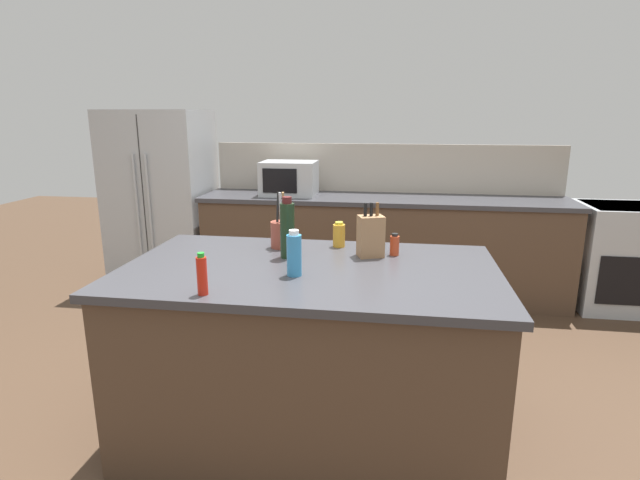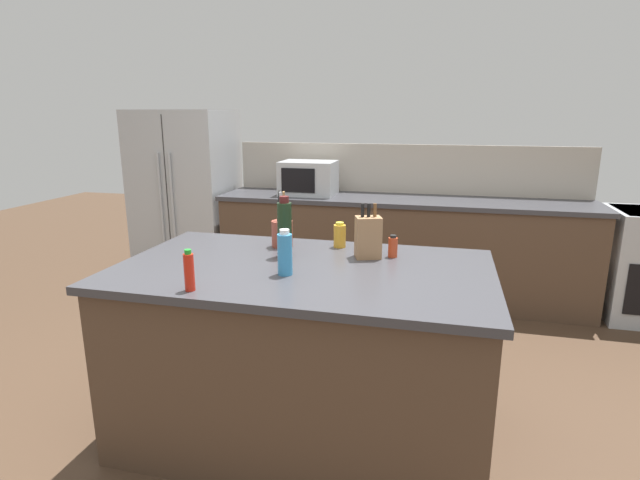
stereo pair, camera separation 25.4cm
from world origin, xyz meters
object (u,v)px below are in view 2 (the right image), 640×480
Objects in this scene: honey_jar at (340,235)px; dish_soap_bottle at (285,253)px; refrigerator at (187,197)px; spice_jar_paprika at (393,247)px; microwave at (308,178)px; knife_block at (368,237)px; hot_sauce_bottle at (189,271)px; wine_bottle at (285,228)px; utensil_crock at (282,233)px.

dish_soap_bottle is at bearing -104.89° from honey_jar.
refrigerator is 7.80× the size of dish_soap_bottle.
honey_jar is at bearing 157.51° from spice_jar_paprika.
microwave is 3.47× the size of honey_jar.
dish_soap_bottle is at bearing -77.27° from microwave.
dish_soap_bottle is at bearing -151.56° from knife_block.
knife_block is 0.96m from hot_sauce_bottle.
wine_bottle reaches higher than dish_soap_bottle.
spice_jar_paprika is (2.29, -1.97, 0.14)m from refrigerator.
knife_block is at bearing 48.50° from dish_soap_bottle.
spice_jar_paprika is at bearing 12.85° from wine_bottle.
wine_bottle is 0.58m from spice_jar_paprika.
hot_sauce_bottle is (0.20, -2.65, -0.07)m from microwave.
hot_sauce_bottle is (1.50, -2.70, 0.17)m from refrigerator.
knife_block is 0.26m from honey_jar.
refrigerator is at bearing 130.98° from utensil_crock.
utensil_crock is at bearing 109.81° from dish_soap_bottle.
refrigerator is 2.71m from honey_jar.
hot_sauce_bottle is at bearing -154.09° from knife_block.
honey_jar is at bearing 46.71° from wine_bottle.
refrigerator reaches higher than spice_jar_paprika.
utensil_crock is (-0.51, 0.11, -0.03)m from knife_block.
dish_soap_bottle is 0.63m from spice_jar_paprika.
knife_block is at bearing -42.87° from refrigerator.
honey_jar is 0.34m from spice_jar_paprika.
honey_jar is 0.36m from wine_bottle.
microwave is 2.14m from knife_block.
utensil_crock is 0.64m from spice_jar_paprika.
honey_jar is at bearing 11.96° from utensil_crock.
knife_block is at bearing 45.97° from hot_sauce_bottle.
utensil_crock is 2.67× the size of spice_jar_paprika.
spice_jar_paprika is (0.56, 0.13, -0.10)m from wine_bottle.
microwave is 1.57× the size of utensil_crock.
utensil_crock reaches higher than honey_jar.
microwave reaches higher than dish_soap_bottle.
microwave is 2.29× the size of dish_soap_bottle.
wine_bottle is 0.65m from hot_sauce_bottle.
wine_bottle reaches higher than knife_block.
wine_bottle is (0.43, -2.05, -0.00)m from microwave.
honey_jar is 0.45× the size of wine_bottle.
dish_soap_bottle is 0.68× the size of wine_bottle.
honey_jar is 0.99m from hot_sauce_bottle.
dish_soap_bottle is at bearing 43.13° from hot_sauce_bottle.
hot_sauce_bottle is at bearing -118.96° from honey_jar.
dish_soap_bottle reaches higher than honey_jar.
hot_sauce_bottle is at bearing -137.31° from spice_jar_paprika.
dish_soap_bottle is 1.83× the size of spice_jar_paprika.
knife_block is at bearing -66.21° from microwave.
spice_jar_paprika is at bearing -1.49° from knife_block.
refrigerator is at bearing 119.06° from hot_sauce_bottle.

